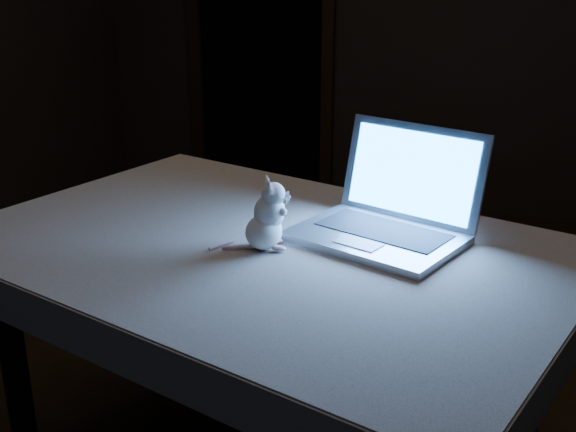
% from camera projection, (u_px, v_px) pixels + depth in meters
% --- Properties ---
extents(floor, '(5.00, 5.00, 0.00)m').
position_uv_depth(floor, '(288.00, 406.00, 2.74)').
color(floor, black).
rests_on(floor, ground).
extents(back_wall, '(4.50, 0.04, 2.60)m').
position_uv_depth(back_wall, '(424.00, 7.00, 4.50)').
color(back_wall, black).
rests_on(back_wall, ground).
extents(doorway, '(1.06, 0.36, 2.13)m').
position_uv_depth(doorway, '(261.00, 39.00, 4.93)').
color(doorway, black).
rests_on(doorway, back_wall).
extents(table, '(1.79, 1.39, 0.84)m').
position_uv_depth(table, '(264.00, 375.00, 2.17)').
color(table, black).
rests_on(table, floor).
extents(tablecloth, '(2.03, 1.81, 0.12)m').
position_uv_depth(tablecloth, '(294.00, 261.00, 2.05)').
color(tablecloth, beige).
rests_on(tablecloth, table).
extents(laptop, '(0.55, 0.52, 0.31)m').
position_uv_depth(laptop, '(378.00, 190.00, 1.98)').
color(laptop, '#A8A9AE').
rests_on(laptop, tablecloth).
extents(plush_mouse, '(0.20, 0.20, 0.20)m').
position_uv_depth(plush_mouse, '(264.00, 214.00, 1.95)').
color(plush_mouse, white).
rests_on(plush_mouse, tablecloth).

